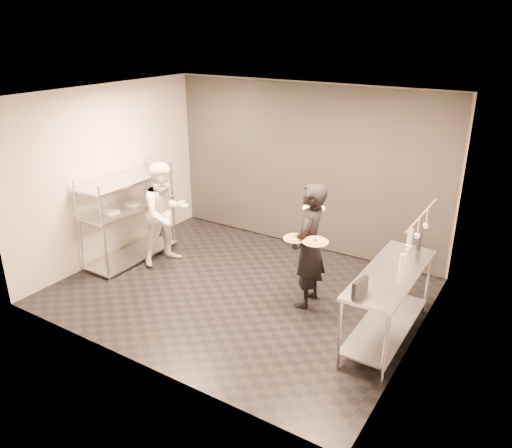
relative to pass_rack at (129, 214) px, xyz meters
The scene contains 13 objects.
room_shell 2.53m from the pass_rack, 28.77° to the left, with size 5.00×4.00×2.80m.
pass_rack is the anchor object (origin of this frame).
prep_counter 4.33m from the pass_rack, ahead, with size 0.60×1.80×0.92m.
utensil_rail 4.64m from the pass_rack, ahead, with size 0.07×1.20×0.31m.
waiter 3.15m from the pass_rack, ahead, with size 0.64×0.42×1.75m, color black.
chef 0.64m from the pass_rack, 19.89° to the left, with size 0.81×0.63×1.67m, color white.
pizza_plate_near 3.05m from the pass_rack, ahead, with size 0.31×0.31×0.05m.
pizza_plate_far 3.35m from the pass_rack, ahead, with size 0.33×0.33×0.05m.
salad_plate 3.15m from the pass_rack, ahead, with size 0.31×0.31×0.07m.
pos_monitor 4.28m from the pass_rack, ahead, with size 0.05×0.26×0.19m, color black.
bottle_green 4.39m from the pass_rack, 10.56° to the left, with size 0.07×0.07×0.26m, color gray.
bottle_clear 4.43m from the pass_rack, ahead, with size 0.07×0.07×0.22m, color gray.
bottle_dark 4.50m from the pass_rack, 10.27° to the left, with size 0.06×0.06×0.22m, color black.
Camera 1 is at (3.61, -5.30, 3.65)m, focal length 35.00 mm.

